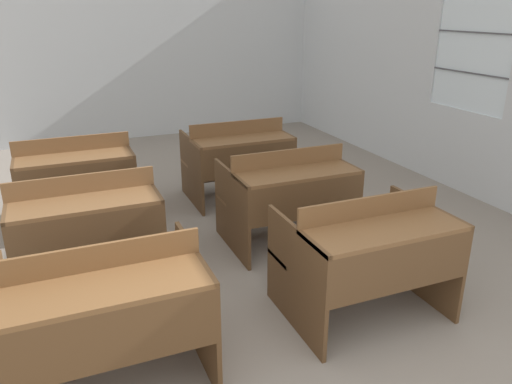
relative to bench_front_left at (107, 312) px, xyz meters
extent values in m
cube|color=silver|center=(0.78, 5.75, 1.08)|extent=(6.92, 0.06, 3.09)
cube|color=silver|center=(4.21, 2.28, 0.00)|extent=(0.06, 6.88, 0.94)
cube|color=silver|center=(4.21, 4.03, 1.10)|extent=(0.06, 3.37, 1.25)
cube|color=white|center=(4.21, 1.80, 1.10)|extent=(0.02, 1.09, 1.25)
cube|color=#4C4C51|center=(4.19, 1.80, 0.88)|extent=(0.02, 1.09, 0.02)
cube|color=#4C4C51|center=(4.19, 1.80, 1.31)|extent=(0.02, 1.09, 0.02)
cube|color=brown|center=(-0.52, 0.04, -0.10)|extent=(0.03, 0.83, 0.73)
cube|color=brown|center=(0.52, 0.04, -0.10)|extent=(0.03, 0.83, 0.73)
cube|color=brown|center=(0.00, -0.18, 0.25)|extent=(1.07, 0.39, 0.03)
cube|color=brown|center=(0.00, -0.36, 0.07)|extent=(1.02, 0.02, 0.33)
cube|color=brown|center=(0.00, 0.00, 0.34)|extent=(1.07, 0.02, 0.15)
cube|color=brown|center=(0.00, 0.30, -0.08)|extent=(1.07, 0.31, 0.03)
cube|color=brown|center=(0.00, 0.30, -0.33)|extent=(1.02, 0.04, 0.04)
cube|color=brown|center=(1.20, 0.08, -0.10)|extent=(0.03, 0.83, 0.73)
cube|color=brown|center=(2.24, 0.08, -0.10)|extent=(0.03, 0.83, 0.73)
cube|color=brown|center=(1.72, -0.14, 0.25)|extent=(1.07, 0.39, 0.03)
cube|color=brown|center=(1.72, -0.33, 0.07)|extent=(1.02, 0.02, 0.33)
cube|color=brown|center=(1.72, 0.04, 0.34)|extent=(1.07, 0.02, 0.15)
cube|color=brown|center=(1.72, 0.34, -0.08)|extent=(1.07, 0.31, 0.03)
cube|color=brown|center=(1.72, 0.34, -0.33)|extent=(1.02, 0.04, 0.04)
cube|color=brown|center=(-0.52, 1.28, -0.10)|extent=(0.03, 0.83, 0.73)
cube|color=brown|center=(0.52, 1.28, -0.10)|extent=(0.03, 0.83, 0.73)
cube|color=brown|center=(0.00, 1.06, 0.25)|extent=(1.07, 0.39, 0.03)
cube|color=brown|center=(0.00, 0.88, 0.07)|extent=(1.02, 0.02, 0.33)
cube|color=brown|center=(0.00, 1.25, 0.34)|extent=(1.07, 0.02, 0.15)
cube|color=brown|center=(0.00, 1.54, -0.08)|extent=(1.07, 0.31, 0.03)
cube|color=brown|center=(0.00, 1.54, -0.33)|extent=(1.02, 0.04, 0.04)
cube|color=brown|center=(1.20, 1.30, -0.10)|extent=(0.03, 0.83, 0.73)
cube|color=brown|center=(2.25, 1.30, -0.10)|extent=(0.03, 0.83, 0.73)
cube|color=brown|center=(1.72, 1.08, 0.25)|extent=(1.07, 0.39, 0.03)
cube|color=brown|center=(1.72, 0.90, 0.07)|extent=(1.02, 0.02, 0.33)
cube|color=brown|center=(1.72, 1.27, 0.34)|extent=(1.07, 0.02, 0.15)
cube|color=brown|center=(1.72, 1.56, -0.08)|extent=(1.07, 0.31, 0.03)
cube|color=brown|center=(1.72, 1.56, -0.33)|extent=(1.02, 0.04, 0.04)
cube|color=brown|center=(-0.51, 2.51, -0.10)|extent=(0.03, 0.83, 0.73)
cube|color=brown|center=(0.53, 2.51, -0.10)|extent=(0.03, 0.83, 0.73)
cube|color=brown|center=(0.01, 2.29, 0.25)|extent=(1.07, 0.39, 0.03)
cube|color=brown|center=(0.01, 2.11, 0.07)|extent=(1.02, 0.02, 0.33)
cube|color=brown|center=(0.01, 2.47, 0.34)|extent=(1.07, 0.02, 0.15)
cube|color=brown|center=(0.01, 2.77, -0.08)|extent=(1.07, 0.31, 0.03)
cube|color=brown|center=(0.01, 2.77, -0.33)|extent=(1.02, 0.04, 0.04)
cube|color=brown|center=(1.19, 2.54, -0.10)|extent=(0.03, 0.83, 0.73)
cube|color=brown|center=(2.23, 2.54, -0.10)|extent=(0.03, 0.83, 0.73)
cube|color=brown|center=(1.71, 2.31, 0.25)|extent=(1.07, 0.39, 0.03)
cube|color=brown|center=(1.71, 2.13, 0.07)|extent=(1.02, 0.02, 0.33)
cube|color=brown|center=(1.71, 2.50, 0.34)|extent=(1.07, 0.02, 0.15)
cube|color=brown|center=(1.71, 2.80, -0.08)|extent=(1.07, 0.31, 0.03)
cube|color=brown|center=(1.71, 2.80, -0.33)|extent=(1.02, 0.04, 0.04)
camera|label=1|loc=(-0.14, -2.47, 1.58)|focal=35.00mm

